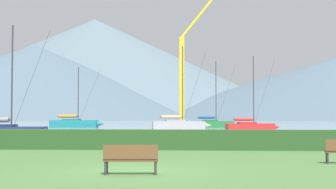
% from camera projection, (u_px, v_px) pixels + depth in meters
% --- Properties ---
extents(ground_plane, '(1000.00, 1000.00, 0.00)m').
position_uv_depth(ground_plane, '(133.00, 171.00, 16.78)').
color(ground_plane, '#477038').
extents(harbor_water, '(320.00, 246.00, 0.00)m').
position_uv_depth(harbor_water, '(195.00, 123.00, 153.31)').
color(harbor_water, '#8C9EA3').
rests_on(harbor_water, ground_plane).
extents(hedge_line, '(80.00, 1.20, 1.11)m').
position_uv_depth(hedge_line, '(161.00, 140.00, 27.77)').
color(hedge_line, '#284C23').
rests_on(hedge_line, ground_plane).
extents(sailboat_slip_1, '(7.13, 3.03, 9.67)m').
position_uv_depth(sailboat_slip_1, '(251.00, 126.00, 63.96)').
color(sailboat_slip_1, red).
rests_on(sailboat_slip_1, harbor_water).
extents(sailboat_slip_3, '(8.66, 3.64, 11.94)m').
position_uv_depth(sailboat_slip_3, '(179.00, 124.00, 71.11)').
color(sailboat_slip_3, '#9E9EA3').
rests_on(sailboat_slip_3, harbor_water).
extents(sailboat_slip_4, '(8.10, 2.43, 11.15)m').
position_uv_depth(sailboat_slip_4, '(213.00, 123.00, 83.12)').
color(sailboat_slip_4, '#236B38').
rests_on(sailboat_slip_4, harbor_water).
extents(sailboat_slip_5, '(7.56, 2.50, 9.25)m').
position_uv_depth(sailboat_slip_5, '(6.00, 132.00, 40.13)').
color(sailboat_slip_5, navy).
rests_on(sailboat_slip_5, harbor_water).
extents(sailboat_slip_6, '(9.11, 3.17, 10.19)m').
position_uv_depth(sailboat_slip_6, '(75.00, 123.00, 83.73)').
color(sailboat_slip_6, '#19707A').
rests_on(sailboat_slip_6, harbor_water).
extents(park_bench_under_tree, '(1.76, 0.61, 0.95)m').
position_uv_depth(park_bench_under_tree, '(131.00, 158.00, 15.77)').
color(park_bench_under_tree, brown).
rests_on(park_bench_under_tree, ground_plane).
extents(dock_crane, '(7.32, 2.00, 22.35)m').
position_uv_depth(dock_crane, '(184.00, 84.00, 79.45)').
color(dock_crane, '#333338').
rests_on(dock_crane, ground_plane).
extents(distant_hill_central_peak, '(343.59, 343.59, 82.80)m').
position_uv_depth(distant_hill_central_peak, '(95.00, 69.00, 413.32)').
color(distant_hill_central_peak, slate).
rests_on(distant_hill_central_peak, ground_plane).
extents(distant_hill_east_ridge, '(233.51, 233.51, 47.75)m').
position_uv_depth(distant_hill_east_ridge, '(34.00, 82.00, 319.11)').
color(distant_hill_east_ridge, '#4C6070').
rests_on(distant_hill_east_ridge, ground_plane).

